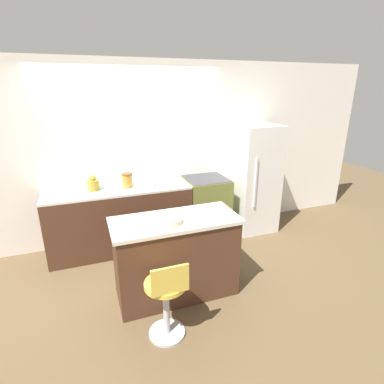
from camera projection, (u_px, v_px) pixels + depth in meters
The scene contains 11 objects.
ground_plane at pixel (147, 255), 4.20m from camera, with size 14.00×14.00×0.00m, color brown.
wall_back at pixel (133, 154), 4.35m from camera, with size 8.00×0.06×2.60m.
back_counter at pixel (121, 219), 4.24m from camera, with size 1.95×0.61×0.93m.
kitchen_island at pixel (176, 257), 3.28m from camera, with size 1.35×0.59×0.92m.
oven_range at pixel (206, 207), 4.66m from camera, with size 0.64×0.62×0.93m.
refrigerator at pixel (254, 179), 4.77m from camera, with size 0.65×0.69×1.69m.
stool_chair at pixel (167, 299), 2.70m from camera, with size 0.38×0.38×0.83m.
kettle at pixel (93, 184), 3.96m from camera, with size 0.16×0.16×0.21m.
mixing_bowl at pixel (148, 181), 4.21m from camera, with size 0.21×0.21×0.10m.
canister_jar at pixel (127, 180), 4.10m from camera, with size 0.15×0.15×0.19m.
fruit_bowl at pixel (169, 220), 3.03m from camera, with size 0.26×0.26×0.06m.
Camera 1 is at (-0.68, -3.66, 2.22)m, focal length 28.00 mm.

